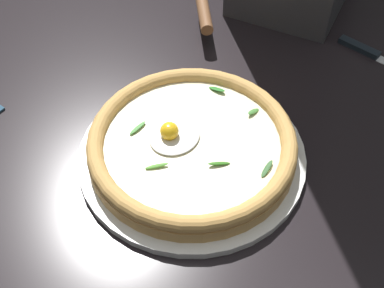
# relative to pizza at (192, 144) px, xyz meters

# --- Properties ---
(ground_plane) EXTENTS (2.40, 2.40, 0.03)m
(ground_plane) POSITION_rel_pizza_xyz_m (-0.03, 0.04, -0.05)
(ground_plane) COLOR black
(ground_plane) RESTS_ON ground
(pizza_plate) EXTENTS (0.33, 0.33, 0.01)m
(pizza_plate) POSITION_rel_pizza_xyz_m (0.00, -0.00, -0.03)
(pizza_plate) COLOR white
(pizza_plate) RESTS_ON ground
(pizza) EXTENTS (0.30, 0.30, 0.05)m
(pizza) POSITION_rel_pizza_xyz_m (0.00, 0.00, 0.00)
(pizza) COLOR tan
(pizza) RESTS_ON pizza_plate
(pizza_cutter) EXTENTS (0.13, 0.13, 0.08)m
(pizza_cutter) POSITION_rel_pizza_xyz_m (0.26, 0.19, 0.01)
(pizza_cutter) COLOR silver
(pizza_cutter) RESTS_ON ground
(table_knife) EXTENTS (0.02, 0.23, 0.01)m
(table_knife) POSITION_rel_pizza_xyz_m (0.38, -0.11, -0.03)
(table_knife) COLOR silver
(table_knife) RESTS_ON ground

